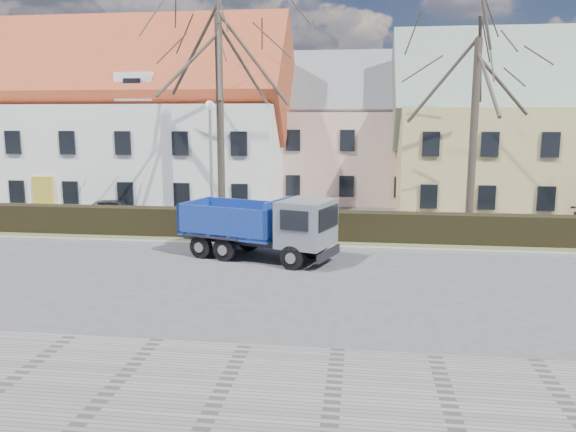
# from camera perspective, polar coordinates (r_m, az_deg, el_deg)

# --- Properties ---
(ground) EXTENTS (120.00, 120.00, 0.00)m
(ground) POSITION_cam_1_polar(r_m,az_deg,el_deg) (19.97, -7.06, -6.00)
(ground) COLOR #454648
(sidewalk_near) EXTENTS (80.00, 5.00, 0.08)m
(sidewalk_near) POSITION_cam_1_polar(r_m,az_deg,el_deg) (12.45, -17.30, -16.34)
(sidewalk_near) COLOR slate
(sidewalk_near) RESTS_ON ground
(curb_far) EXTENTS (80.00, 0.30, 0.12)m
(curb_far) POSITION_cam_1_polar(r_m,az_deg,el_deg) (24.30, -4.35, -2.93)
(curb_far) COLOR gray
(curb_far) RESTS_ON ground
(grass_strip) EXTENTS (80.00, 3.00, 0.10)m
(grass_strip) POSITION_cam_1_polar(r_m,az_deg,el_deg) (25.83, -3.62, -2.17)
(grass_strip) COLOR #4A542F
(grass_strip) RESTS_ON ground
(hedge) EXTENTS (60.00, 0.90, 1.30)m
(hedge) POSITION_cam_1_polar(r_m,az_deg,el_deg) (25.52, -3.72, -0.94)
(hedge) COLOR black
(hedge) RESTS_ON ground
(building_white) EXTENTS (26.80, 10.80, 9.50)m
(building_white) POSITION_cam_1_polar(r_m,az_deg,el_deg) (38.94, -20.09, 8.30)
(building_white) COLOR white
(building_white) RESTS_ON ground
(building_pink) EXTENTS (10.80, 8.80, 8.00)m
(building_pink) POSITION_cam_1_polar(r_m,az_deg,el_deg) (38.61, 6.21, 7.72)
(building_pink) COLOR #D6AB97
(building_pink) RESTS_ON ground
(building_yellow) EXTENTS (18.80, 10.80, 8.50)m
(building_yellow) POSITION_cam_1_polar(r_m,az_deg,el_deg) (37.28, 25.02, 7.16)
(building_yellow) COLOR tan
(building_yellow) RESTS_ON ground
(tree_1) EXTENTS (9.20, 9.20, 12.65)m
(tree_1) POSITION_cam_1_polar(r_m,az_deg,el_deg) (27.96, -6.95, 11.65)
(tree_1) COLOR #382F27
(tree_1) RESTS_ON ground
(tree_2) EXTENTS (8.00, 8.00, 11.00)m
(tree_2) POSITION_cam_1_polar(r_m,az_deg,el_deg) (27.55, 18.42, 9.53)
(tree_2) COLOR #382F27
(tree_2) RESTS_ON ground
(dump_truck) EXTENTS (6.75, 4.22, 2.53)m
(dump_truck) POSITION_cam_1_polar(r_m,az_deg,el_deg) (22.06, -3.60, -1.03)
(dump_truck) COLOR navy
(dump_truck) RESTS_ON ground
(streetlight) EXTENTS (0.49, 0.49, 6.33)m
(streetlight) POSITION_cam_1_polar(r_m,az_deg,el_deg) (26.62, -7.81, 4.90)
(streetlight) COLOR #A5A5A5
(streetlight) RESTS_ON ground
(cart_frame) EXTENTS (0.78, 0.63, 0.62)m
(cart_frame) POSITION_cam_1_polar(r_m,az_deg,el_deg) (24.47, -9.50, -2.34)
(cart_frame) COLOR silver
(cart_frame) RESTS_ON ground
(parked_car_a) EXTENTS (3.68, 2.36, 1.17)m
(parked_car_a) POSITION_cam_1_polar(r_m,az_deg,el_deg) (31.75, -17.29, 0.65)
(parked_car_a) COLOR #25262B
(parked_car_a) RESTS_ON ground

